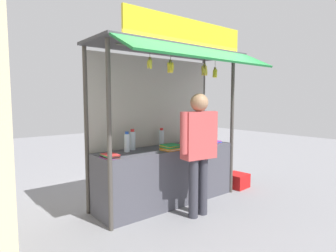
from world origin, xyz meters
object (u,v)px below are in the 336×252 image
(magazine_stack_front_right, at_px, (170,147))
(banana_bunch_rightmost, at_px, (150,64))
(vendor_person, at_px, (199,143))
(banana_bunch_inner_left, at_px, (215,73))
(banana_bunch_leftmost, at_px, (204,70))
(water_bottle_center, at_px, (133,140))
(magazine_stack_rear_center, at_px, (189,143))
(water_bottle_back_right, at_px, (127,142))
(plastic_crate, at_px, (237,180))
(water_bottle_right, at_px, (162,137))
(magazine_stack_front_left, at_px, (110,156))
(banana_bunch_inner_right, at_px, (170,67))
(magazine_stack_far_left, at_px, (213,141))

(magazine_stack_front_right, xyz_separation_m, banana_bunch_rightmost, (-0.54, -0.23, 1.19))
(vendor_person, bearing_deg, magazine_stack_front_right, -70.87)
(banana_bunch_inner_left, xyz_separation_m, banana_bunch_leftmost, (-0.24, -0.00, 0.03))
(water_bottle_center, bearing_deg, banana_bunch_leftmost, -34.18)
(magazine_stack_rear_center, distance_m, banana_bunch_inner_left, 1.24)
(banana_bunch_inner_left, bearing_deg, banana_bunch_rightmost, 179.89)
(water_bottle_back_right, height_order, vendor_person, vendor_person)
(water_bottle_back_right, bearing_deg, water_bottle_center, 32.72)
(water_bottle_back_right, distance_m, banana_bunch_leftmost, 1.60)
(magazine_stack_front_right, xyz_separation_m, vendor_person, (0.10, -0.50, 0.11))
(plastic_crate, bearing_deg, water_bottle_right, 162.50)
(magazine_stack_front_left, relative_size, banana_bunch_leftmost, 0.92)
(water_bottle_center, distance_m, banana_bunch_rightmost, 1.25)
(water_bottle_right, bearing_deg, banana_bunch_rightmost, -136.63)
(vendor_person, bearing_deg, plastic_crate, -154.85)
(magazine_stack_front_left, xyz_separation_m, banana_bunch_leftmost, (1.47, -0.28, 1.19))
(banana_bunch_rightmost, relative_size, vendor_person, 0.14)
(magazine_stack_front_left, xyz_separation_m, banana_bunch_inner_left, (1.71, -0.28, 1.16))
(water_bottle_back_right, bearing_deg, banana_bunch_inner_left, -21.54)
(water_bottle_center, xyz_separation_m, banana_bunch_inner_right, (0.24, -0.62, 1.06))
(magazine_stack_rear_center, distance_m, plastic_crate, 1.33)
(water_bottle_right, bearing_deg, plastic_crate, -17.50)
(water_bottle_back_right, height_order, banana_bunch_inner_right, banana_bunch_inner_right)
(magazine_stack_far_left, bearing_deg, plastic_crate, -12.12)
(banana_bunch_rightmost, bearing_deg, magazine_stack_front_right, 23.14)
(banana_bunch_rightmost, distance_m, vendor_person, 1.28)
(magazine_stack_front_left, distance_m, banana_bunch_inner_right, 1.46)
(magazine_stack_front_right, height_order, plastic_crate, magazine_stack_front_right)
(magazine_stack_front_left, distance_m, vendor_person, 1.23)
(magazine_stack_far_left, bearing_deg, vendor_person, -147.70)
(banana_bunch_inner_right, bearing_deg, water_bottle_center, 111.37)
(banana_bunch_inner_left, height_order, banana_bunch_inner_right, same)
(magazine_stack_far_left, distance_m, magazine_stack_front_right, 1.07)
(magazine_stack_front_right, bearing_deg, vendor_person, -78.33)
(magazine_stack_front_right, bearing_deg, banana_bunch_leftmost, -25.73)
(water_bottle_right, relative_size, banana_bunch_leftmost, 1.01)
(magazine_stack_far_left, distance_m, vendor_person, 1.14)
(magazine_stack_rear_center, relative_size, banana_bunch_leftmost, 1.05)
(magazine_stack_rear_center, height_order, banana_bunch_inner_right, banana_bunch_inner_right)
(magazine_stack_far_left, distance_m, banana_bunch_inner_left, 1.26)
(water_bottle_center, height_order, water_bottle_right, water_bottle_center)
(magazine_stack_front_left, xyz_separation_m, plastic_crate, (2.61, -0.07, -0.79))
(banana_bunch_leftmost, bearing_deg, magazine_stack_rear_center, 78.14)
(magazine_stack_front_right, bearing_deg, banana_bunch_rightmost, -156.86)
(magazine_stack_rear_center, relative_size, banana_bunch_inner_right, 1.07)
(magazine_stack_far_left, height_order, magazine_stack_front_right, magazine_stack_front_right)
(water_bottle_right, distance_m, magazine_stack_front_right, 0.48)
(magazine_stack_rear_center, bearing_deg, banana_bunch_rightmost, -159.54)
(water_bottle_back_right, height_order, magazine_stack_front_right, water_bottle_back_right)
(plastic_crate, bearing_deg, magazine_stack_front_right, 179.36)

